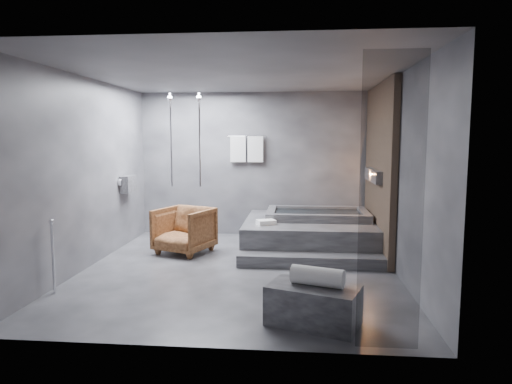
# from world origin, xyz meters

# --- Properties ---
(room) EXTENTS (5.00, 5.04, 2.82)m
(room) POSITION_xyz_m (0.40, 0.24, 1.73)
(room) COLOR #2D2D30
(room) RESTS_ON ground
(tub_deck) EXTENTS (2.20, 2.00, 0.50)m
(tub_deck) POSITION_xyz_m (1.05, 1.45, 0.25)
(tub_deck) COLOR #323235
(tub_deck) RESTS_ON ground
(tub_step) EXTENTS (2.20, 0.36, 0.18)m
(tub_step) POSITION_xyz_m (1.05, 0.27, 0.09)
(tub_step) COLOR #323235
(tub_step) RESTS_ON ground
(concrete_bench) EXTENTS (1.03, 0.79, 0.41)m
(concrete_bench) POSITION_xyz_m (1.02, -1.88, 0.21)
(concrete_bench) COLOR #2E2E30
(concrete_bench) RESTS_ON ground
(driftwood_chair) EXTENTS (1.07, 1.08, 0.77)m
(driftwood_chair) POSITION_xyz_m (-1.04, 0.93, 0.38)
(driftwood_chair) COLOR #442411
(driftwood_chair) RESTS_ON ground
(rolled_towel) EXTENTS (0.58, 0.36, 0.20)m
(rolled_towel) POSITION_xyz_m (1.06, -1.87, 0.51)
(rolled_towel) COLOR white
(rolled_towel) RESTS_ON concrete_bench
(deck_towel) EXTENTS (0.35, 0.31, 0.08)m
(deck_towel) POSITION_xyz_m (0.34, 0.94, 0.54)
(deck_towel) COLOR white
(deck_towel) RESTS_ON tub_deck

